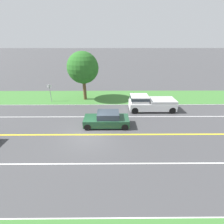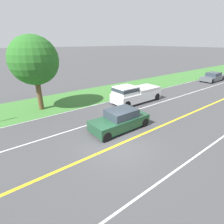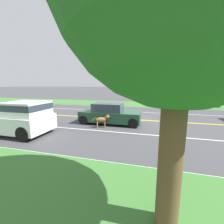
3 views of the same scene
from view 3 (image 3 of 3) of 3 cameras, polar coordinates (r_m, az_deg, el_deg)
ground_plane at (r=12.15m, az=7.98°, el=-2.89°), size 400.00×400.00×0.00m
centre_divider_line at (r=12.15m, az=7.98°, el=-2.88°), size 0.18×160.00×0.01m
lane_edge_line_right at (r=5.67m, az=-1.38°, el=-18.70°), size 0.14×160.00×0.01m
lane_edge_line_left at (r=19.01m, az=10.62°, el=1.81°), size 0.14×160.00×0.01m
lane_dash_same_dir at (r=8.81m, az=5.11°, el=-7.92°), size 0.10×160.00×0.01m
lane_dash_oncoming at (r=15.56m, az=9.59°, el=-0.02°), size 0.10×160.00×0.01m
grass_verge_left at (r=21.97m, az=11.25°, el=2.94°), size 6.00×160.00×0.03m
ego_car at (r=10.79m, az=-0.76°, el=-0.80°), size 1.84×4.29×1.46m
dog at (r=9.76m, az=-3.64°, el=-2.85°), size 0.53×1.20×0.86m
pickup_truck at (r=10.41m, az=-34.63°, el=-1.59°), size 2.09×5.34×1.85m
roadside_tree_left_near at (r=22.38m, az=36.77°, el=13.54°), size 3.86×3.86×6.76m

